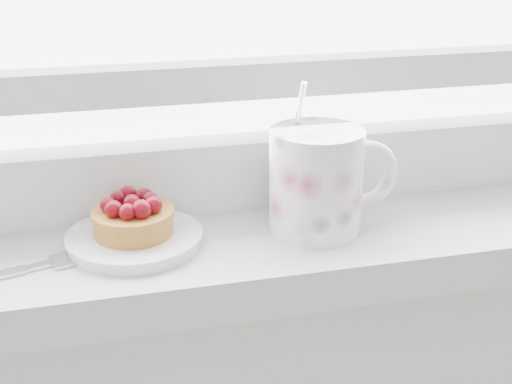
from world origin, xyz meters
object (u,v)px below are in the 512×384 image
object	(u,v)px
saucer	(134,239)
fork	(4,274)
floral_mug	(319,178)
raspberry_tart	(133,216)

from	to	relation	value
saucer	fork	world-z (taller)	saucer
saucer	floral_mug	distance (m)	0.18
saucer	raspberry_tart	bearing A→B (deg)	-60.40
saucer	raspberry_tart	world-z (taller)	raspberry_tart
raspberry_tart	fork	size ratio (longest dim) A/B	0.36
saucer	floral_mug	xyz separation A→B (m)	(0.17, -0.01, 0.05)
floral_mug	fork	world-z (taller)	floral_mug
raspberry_tart	fork	distance (m)	0.12
saucer	raspberry_tart	xyz separation A→B (m)	(0.00, -0.00, 0.02)
saucer	floral_mug	size ratio (longest dim) A/B	0.87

